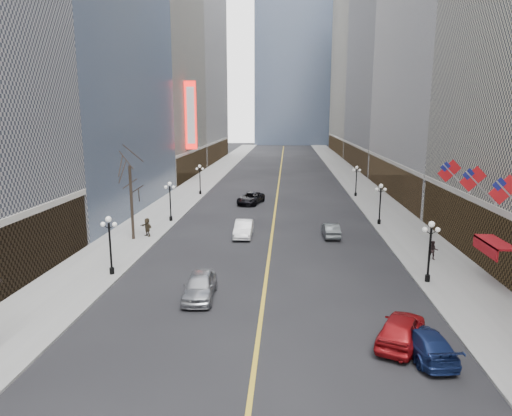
# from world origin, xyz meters

# --- Properties ---
(sidewalk_east) EXTENTS (6.00, 230.00, 0.15)m
(sidewalk_east) POSITION_xyz_m (14.00, 70.00, 0.07)
(sidewalk_east) COLOR gray
(sidewalk_east) RESTS_ON ground
(sidewalk_west) EXTENTS (6.00, 230.00, 0.15)m
(sidewalk_west) POSITION_xyz_m (-14.00, 70.00, 0.07)
(sidewalk_west) COLOR gray
(sidewalk_west) RESTS_ON ground
(lane_line) EXTENTS (0.25, 200.00, 0.02)m
(lane_line) POSITION_xyz_m (0.00, 80.00, 0.01)
(lane_line) COLOR gold
(lane_line) RESTS_ON ground
(bldg_east_c) EXTENTS (26.60, 40.60, 48.80)m
(bldg_east_c) POSITION_xyz_m (29.88, 106.00, 24.18)
(bldg_east_c) COLOR gray
(bldg_east_c) RESTS_ON ground
(bldg_east_d) EXTENTS (26.60, 46.60, 62.80)m
(bldg_east_d) POSITION_xyz_m (29.90, 149.00, 31.17)
(bldg_east_d) COLOR #ABA38D
(bldg_east_d) RESTS_ON ground
(bldg_west_c) EXTENTS (26.60, 30.60, 50.80)m
(bldg_west_c) POSITION_xyz_m (-29.88, 87.00, 25.19)
(bldg_west_c) COLOR #ABA38D
(bldg_west_c) RESTS_ON ground
(bldg_west_d) EXTENTS (26.60, 38.60, 72.80)m
(bldg_west_d) POSITION_xyz_m (-29.92, 121.00, 36.17)
(bldg_west_d) COLOR beige
(bldg_west_d) RESTS_ON ground
(streetlamp_east_1) EXTENTS (1.26, 0.44, 4.52)m
(streetlamp_east_1) POSITION_xyz_m (11.80, 30.00, 2.90)
(streetlamp_east_1) COLOR black
(streetlamp_east_1) RESTS_ON sidewalk_east
(streetlamp_east_2) EXTENTS (1.26, 0.44, 4.52)m
(streetlamp_east_2) POSITION_xyz_m (11.80, 48.00, 2.90)
(streetlamp_east_2) COLOR black
(streetlamp_east_2) RESTS_ON sidewalk_east
(streetlamp_east_3) EXTENTS (1.26, 0.44, 4.52)m
(streetlamp_east_3) POSITION_xyz_m (11.80, 66.00, 2.90)
(streetlamp_east_3) COLOR black
(streetlamp_east_3) RESTS_ON sidewalk_east
(streetlamp_west_1) EXTENTS (1.26, 0.44, 4.52)m
(streetlamp_west_1) POSITION_xyz_m (-11.80, 30.00, 2.90)
(streetlamp_west_1) COLOR black
(streetlamp_west_1) RESTS_ON sidewalk_west
(streetlamp_west_2) EXTENTS (1.26, 0.44, 4.52)m
(streetlamp_west_2) POSITION_xyz_m (-11.80, 48.00, 2.90)
(streetlamp_west_2) COLOR black
(streetlamp_west_2) RESTS_ON sidewalk_west
(streetlamp_west_3) EXTENTS (1.26, 0.44, 4.52)m
(streetlamp_west_3) POSITION_xyz_m (-11.80, 66.00, 2.90)
(streetlamp_west_3) COLOR black
(streetlamp_west_3) RESTS_ON sidewalk_west
(flag_3) EXTENTS (2.87, 0.12, 2.87)m
(flag_3) POSITION_xyz_m (15.31, 27.00, 7.29)
(flag_3) COLOR #B2B2B7
(flag_3) RESTS_ON ground
(flag_4) EXTENTS (2.87, 0.12, 2.87)m
(flag_4) POSITION_xyz_m (15.31, 32.00, 7.29)
(flag_4) COLOR #B2B2B7
(flag_4) RESTS_ON ground
(flag_5) EXTENTS (2.87, 0.12, 2.87)m
(flag_5) POSITION_xyz_m (15.31, 37.00, 7.29)
(flag_5) COLOR #B2B2B7
(flag_5) RESTS_ON ground
(awning_c) EXTENTS (1.40, 4.00, 0.93)m
(awning_c) POSITION_xyz_m (16.11, 30.00, 3.08)
(awning_c) COLOR maroon
(awning_c) RESTS_ON ground
(theatre_marquee) EXTENTS (2.00, 0.55, 12.00)m
(theatre_marquee) POSITION_xyz_m (-15.88, 80.00, 12.00)
(theatre_marquee) COLOR red
(theatre_marquee) RESTS_ON ground
(tree_west_far) EXTENTS (3.60, 3.60, 7.92)m
(tree_west_far) POSITION_xyz_m (-13.50, 40.00, 6.24)
(tree_west_far) COLOR #2D231C
(tree_west_far) RESTS_ON sidewalk_west
(car_nb_near) EXTENTS (2.25, 5.09, 1.70)m
(car_nb_near) POSITION_xyz_m (-4.27, 26.23, 0.85)
(car_nb_near) COLOR #9A9CA1
(car_nb_near) RESTS_ON ground
(car_nb_mid) EXTENTS (1.74, 4.93, 1.62)m
(car_nb_mid) POSITION_xyz_m (-2.83, 42.19, 0.81)
(car_nb_mid) COLOR white
(car_nb_mid) RESTS_ON ground
(car_nb_far) EXTENTS (3.96, 6.17, 1.58)m
(car_nb_far) POSITION_xyz_m (-3.50, 59.48, 0.79)
(car_nb_far) COLOR black
(car_nb_far) RESTS_ON ground
(car_sb_near) EXTENTS (2.60, 5.05, 1.40)m
(car_sb_near) POSITION_xyz_m (8.60, 19.62, 0.70)
(car_sb_near) COLOR navy
(car_sb_near) RESTS_ON ground
(car_sb_mid) EXTENTS (3.86, 5.31, 1.68)m
(car_sb_mid) POSITION_xyz_m (7.67, 20.74, 0.84)
(car_sb_mid) COLOR maroon
(car_sb_mid) RESTS_ON ground
(car_sb_far) EXTENTS (1.64, 4.32, 1.41)m
(car_sb_far) POSITION_xyz_m (5.96, 42.62, 0.70)
(car_sb_far) COLOR #4B5052
(car_sb_far) RESTS_ON ground
(ped_east_walk) EXTENTS (0.85, 0.54, 1.63)m
(ped_east_walk) POSITION_xyz_m (13.76, 35.24, 0.96)
(ped_east_walk) COLOR black
(ped_east_walk) RESTS_ON sidewalk_east
(ped_west_far) EXTENTS (1.67, 1.46, 1.87)m
(ped_west_far) POSITION_xyz_m (-12.43, 41.09, 1.08)
(ped_west_far) COLOR #2F271A
(ped_west_far) RESTS_ON sidewalk_west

